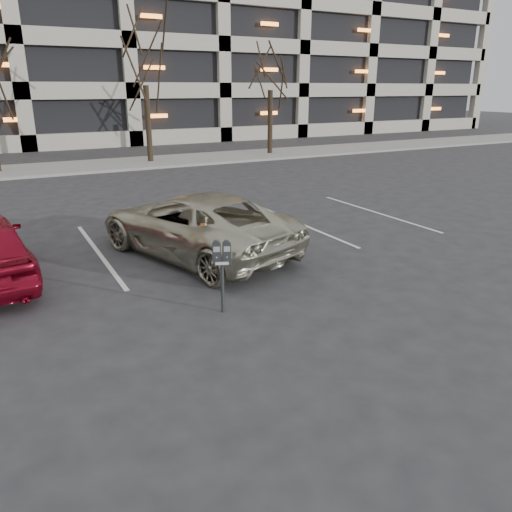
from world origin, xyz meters
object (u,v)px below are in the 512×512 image
Objects in this scene: suv_silver at (196,224)px; parking_meter at (222,259)px; tree_d at (271,48)px; tree_c at (142,34)px.

parking_meter is at bearing 58.44° from suv_silver.
parking_meter is 3.26m from suv_silver.
suv_silver is (-10.40, -14.83, -4.97)m from tree_d.
suv_silver is at bearing 98.33° from parking_meter.
tree_c reaches higher than suv_silver.
tree_c reaches higher than tree_d.
tree_d is at bearing -142.87° from suv_silver.
suv_silver is at bearing -125.04° from tree_d.
suv_silver is at bearing -102.92° from tree_c.
parking_meter is (-11.18, -17.99, -4.73)m from tree_d.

